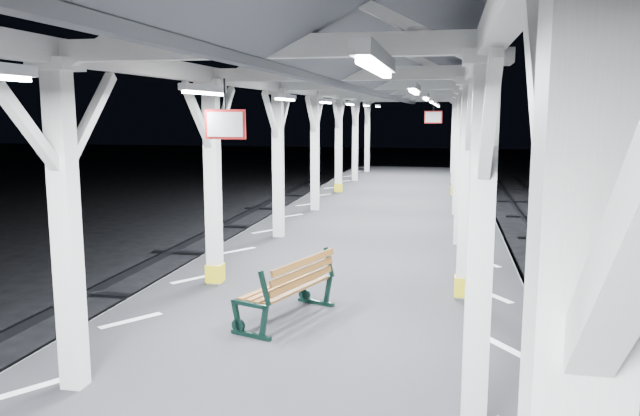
% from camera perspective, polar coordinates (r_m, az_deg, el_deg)
% --- Properties ---
extents(ground, '(120.00, 120.00, 0.00)m').
position_cam_1_polar(ground, '(8.55, -1.21, -17.69)').
color(ground, black).
rests_on(ground, ground).
extents(platform, '(6.00, 50.00, 1.00)m').
position_cam_1_polar(platform, '(8.34, -1.22, -14.61)').
color(platform, black).
rests_on(platform, ground).
extents(hazard_stripes_left, '(1.00, 48.00, 0.01)m').
position_cam_1_polar(hazard_stripes_left, '(8.99, -16.89, -9.81)').
color(hazard_stripes_left, silver).
rests_on(hazard_stripes_left, platform).
extents(hazard_stripes_right, '(1.00, 48.00, 0.01)m').
position_cam_1_polar(hazard_stripes_right, '(8.01, 16.53, -12.10)').
color(hazard_stripes_right, silver).
rests_on(hazard_stripes_right, platform).
extents(canopy, '(5.40, 49.00, 4.65)m').
position_cam_1_polar(canopy, '(7.67, -1.35, 14.42)').
color(canopy, silver).
rests_on(canopy, platform).
extents(bench_mid, '(1.11, 1.76, 0.90)m').
position_cam_1_polar(bench_mid, '(8.48, -2.61, -7.20)').
color(bench_mid, black).
rests_on(bench_mid, platform).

